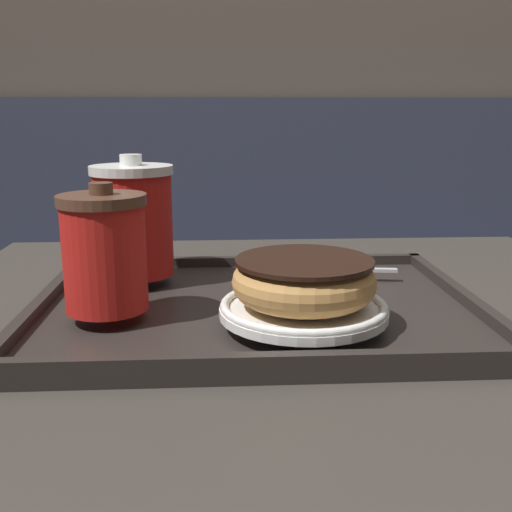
{
  "coord_description": "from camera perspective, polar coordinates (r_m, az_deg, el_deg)",
  "views": [
    {
      "loc": [
        -0.07,
        -0.58,
        0.96
      ],
      "look_at": [
        -0.04,
        0.02,
        0.82
      ],
      "focal_mm": 42.0,
      "sensor_mm": 36.0,
      "label": 1
    }
  ],
  "objects": [
    {
      "name": "coffee_cup_front",
      "position": [
        0.58,
        -14.22,
        0.39
      ],
      "size": [
        0.08,
        0.08,
        0.12
      ],
      "color": "red",
      "rests_on": "serving_tray"
    },
    {
      "name": "coffee_cup_rear",
      "position": [
        0.7,
        -11.57,
        3.4
      ],
      "size": [
        0.09,
        0.09,
        0.14
      ],
      "color": "red",
      "rests_on": "serving_tray"
    },
    {
      "name": "wall_behind",
      "position": [
        1.7,
        -0.81,
        21.54
      ],
      "size": [
        8.0,
        0.05,
        2.4
      ],
      "color": "brown",
      "rests_on": "ground_plane"
    },
    {
      "name": "plate_with_chocolate_donut",
      "position": [
        0.56,
        4.43,
        -4.99
      ],
      "size": [
        0.16,
        0.16,
        0.01
      ],
      "color": "white",
      "rests_on": "serving_tray"
    },
    {
      "name": "cafe_table",
      "position": [
        0.71,
        3.58,
        -20.93
      ],
      "size": [
        0.84,
        0.81,
        0.75
      ],
      "color": "#38332D",
      "rests_on": "ground_plane"
    },
    {
      "name": "serving_tray",
      "position": [
        0.63,
        0.0,
        -5.0
      ],
      "size": [
        0.45,
        0.34,
        0.02
      ],
      "color": "#282321",
      "rests_on": "cafe_table"
    },
    {
      "name": "booth_bench",
      "position": [
        1.59,
        1.88,
        -10.53
      ],
      "size": [
        1.57,
        0.44,
        1.0
      ],
      "color": "#33384C",
      "rests_on": "ground_plane"
    },
    {
      "name": "spoon",
      "position": [
        0.72,
        4.5,
        -1.02
      ],
      "size": [
        0.15,
        0.03,
        0.01
      ],
      "rotation": [
        0.0,
        0.0,
        3.01
      ],
      "color": "silver",
      "rests_on": "serving_tray"
    },
    {
      "name": "donut_chocolate_glazed",
      "position": [
        0.55,
        4.48,
        -2.29
      ],
      "size": [
        0.13,
        0.13,
        0.04
      ],
      "color": "tan",
      "rests_on": "plate_with_chocolate_donut"
    }
  ]
}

